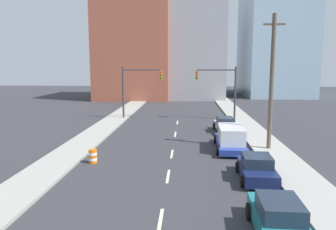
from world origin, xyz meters
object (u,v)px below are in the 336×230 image
(utility_pole_right_mid, at_px, (272,82))
(box_truck_blue, at_px, (231,138))
(sedan_teal, at_px, (279,220))
(sedan_navy, at_px, (257,168))
(traffic_signal_right, at_px, (224,85))
(sedan_silver, at_px, (225,125))
(traffic_signal_left, at_px, (134,85))
(traffic_barrel, at_px, (93,156))

(utility_pole_right_mid, bearing_deg, box_truck_blue, 178.47)
(utility_pole_right_mid, bearing_deg, sedan_teal, -101.97)
(utility_pole_right_mid, height_order, sedan_navy, utility_pole_right_mid)
(traffic_signal_right, distance_m, sedan_teal, 28.02)
(box_truck_blue, bearing_deg, sedan_silver, 88.88)
(box_truck_blue, distance_m, sedan_silver, 6.88)
(traffic_signal_left, relative_size, sedan_teal, 1.36)
(traffic_barrel, bearing_deg, sedan_teal, -42.62)
(utility_pole_right_mid, bearing_deg, sedan_silver, 110.42)
(traffic_signal_left, height_order, traffic_barrel, traffic_signal_left)
(traffic_signal_left, bearing_deg, sedan_silver, -36.02)
(sedan_navy, height_order, box_truck_blue, box_truck_blue)
(sedan_teal, distance_m, sedan_navy, 6.59)
(sedan_teal, distance_m, box_truck_blue, 13.42)
(sedan_teal, relative_size, box_truck_blue, 0.78)
(traffic_signal_left, height_order, box_truck_blue, traffic_signal_left)
(traffic_signal_left, distance_m, utility_pole_right_mid, 19.41)
(sedan_teal, xyz_separation_m, sedan_navy, (0.50, 6.57, -0.04))
(sedan_teal, distance_m, sedan_silver, 20.28)
(utility_pole_right_mid, xyz_separation_m, box_truck_blue, (-2.95, 0.08, -4.44))
(traffic_barrel, relative_size, sedan_silver, 0.20)
(traffic_barrel, relative_size, sedan_teal, 0.20)
(utility_pole_right_mid, xyz_separation_m, sedan_teal, (-2.83, -13.34, -4.64))
(sedan_teal, bearing_deg, traffic_barrel, 139.31)
(traffic_barrel, xyz_separation_m, sedan_teal, (9.99, -9.19, 0.23))
(traffic_signal_left, relative_size, traffic_barrel, 6.80)
(traffic_barrel, bearing_deg, traffic_signal_right, 59.86)
(utility_pole_right_mid, distance_m, sedan_teal, 14.40)
(traffic_signal_right, distance_m, sedan_navy, 21.52)
(sedan_teal, relative_size, sedan_silver, 1.02)
(traffic_signal_right, relative_size, sedan_teal, 1.36)
(sedan_silver, bearing_deg, box_truck_blue, -96.29)
(utility_pole_right_mid, xyz_separation_m, sedan_navy, (-2.33, -6.77, -4.69))
(traffic_signal_right, xyz_separation_m, box_truck_blue, (-0.93, -14.37, -3.32))
(utility_pole_right_mid, xyz_separation_m, traffic_barrel, (-12.82, -4.14, -4.87))
(traffic_barrel, relative_size, box_truck_blue, 0.15)
(traffic_signal_right, distance_m, sedan_silver, 8.32)
(utility_pole_right_mid, bearing_deg, traffic_signal_right, 97.96)
(sedan_teal, bearing_deg, traffic_signal_right, 90.27)
(traffic_signal_left, height_order, utility_pole_right_mid, utility_pole_right_mid)
(sedan_navy, bearing_deg, traffic_signal_right, 91.58)
(utility_pole_right_mid, distance_m, box_truck_blue, 5.33)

